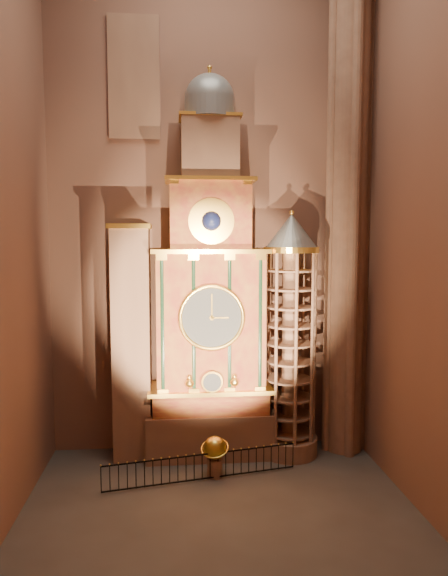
{
  "coord_description": "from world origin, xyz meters",
  "views": [
    {
      "loc": [
        -1.47,
        -17.12,
        9.5
      ],
      "look_at": [
        0.42,
        3.0,
        7.63
      ],
      "focal_mm": 32.0,
      "sensor_mm": 36.0,
      "label": 1
    }
  ],
  "objects": [
    {
      "name": "floor",
      "position": [
        0.0,
        0.0,
        0.0
      ],
      "size": [
        14.0,
        14.0,
        0.0
      ],
      "primitive_type": "plane",
      "color": "#383330",
      "rests_on": "ground"
    },
    {
      "name": "wall_back",
      "position": [
        0.0,
        6.0,
        11.0
      ],
      "size": [
        22.0,
        0.0,
        22.0
      ],
      "primitive_type": "plane",
      "rotation": [
        1.57,
        0.0,
        0.0
      ],
      "color": "#855A48",
      "rests_on": "floor"
    },
    {
      "name": "wall_left",
      "position": [
        -7.0,
        0.0,
        11.0
      ],
      "size": [
        0.0,
        22.0,
        22.0
      ],
      "primitive_type": "plane",
      "rotation": [
        1.57,
        0.0,
        1.57
      ],
      "color": "#855A48",
      "rests_on": "floor"
    },
    {
      "name": "wall_right",
      "position": [
        7.0,
        0.0,
        11.0
      ],
      "size": [
        0.0,
        22.0,
        22.0
      ],
      "primitive_type": "plane",
      "rotation": [
        1.57,
        0.0,
        -1.57
      ],
      "color": "#855A48",
      "rests_on": "floor"
    },
    {
      "name": "astronomical_clock",
      "position": [
        0.0,
        4.96,
        6.68
      ],
      "size": [
        5.6,
        2.41,
        16.7
      ],
      "color": "#8C634C",
      "rests_on": "floor"
    },
    {
      "name": "portrait_tower",
      "position": [
        -3.4,
        4.98,
        5.15
      ],
      "size": [
        1.8,
        1.6,
        10.2
      ],
      "color": "#8C634C",
      "rests_on": "floor"
    },
    {
      "name": "stair_turret",
      "position": [
        3.5,
        4.7,
        5.27
      ],
      "size": [
        2.5,
        2.5,
        10.8
      ],
      "color": "#8C634C",
      "rests_on": "floor"
    },
    {
      "name": "gothic_pier",
      "position": [
        6.1,
        5.0,
        11.0
      ],
      "size": [
        2.04,
        2.04,
        22.0
      ],
      "color": "#8C634C",
      "rests_on": "floor"
    },
    {
      "name": "stained_glass_window",
      "position": [
        -3.2,
        5.92,
        16.5
      ],
      "size": [
        2.2,
        0.14,
        5.2
      ],
      "color": "navy",
      "rests_on": "wall_back"
    },
    {
      "name": "celestial_globe",
      "position": [
        0.03,
        2.78,
        0.99
      ],
      "size": [
        1.41,
        1.37,
        1.65
      ],
      "color": "#8C634C",
      "rests_on": "floor"
    },
    {
      "name": "iron_railing",
      "position": [
        -0.5,
        2.41,
        0.57
      ],
      "size": [
        7.67,
        1.53,
        1.05
      ],
      "color": "black",
      "rests_on": "floor"
    }
  ]
}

